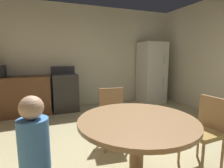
{
  "coord_description": "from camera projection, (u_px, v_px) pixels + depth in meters",
  "views": [
    {
      "loc": [
        -0.99,
        -1.86,
        1.36
      ],
      "look_at": [
        0.15,
        1.08,
        0.87
      ],
      "focal_mm": 28.52,
      "sensor_mm": 36.0,
      "label": 1
    }
  ],
  "objects": [
    {
      "name": "kitchen_counter",
      "position": [
        10.0,
        97.0,
        4.04
      ],
      "size": [
        1.74,
        0.6,
        0.9
      ],
      "primitive_type": "cube",
      "color": "brown",
      "rests_on": "ground"
    },
    {
      "name": "oven_range",
      "position": [
        65.0,
        92.0,
        4.47
      ],
      "size": [
        0.6,
        0.6,
        1.1
      ],
      "color": "#2D2B28",
      "rests_on": "ground"
    },
    {
      "name": "person_child",
      "position": [
        35.0,
        163.0,
        1.32
      ],
      "size": [
        0.25,
        0.25,
        1.09
      ],
      "rotation": [
        0.0,
        0.0,
        6.41
      ],
      "color": "#665B51",
      "rests_on": "ground"
    },
    {
      "name": "dining_table",
      "position": [
        137.0,
        134.0,
        1.76
      ],
      "size": [
        1.16,
        1.16,
        0.76
      ],
      "color": "#9E754C",
      "rests_on": "ground"
    },
    {
      "name": "chair_north",
      "position": [
        113.0,
        113.0,
        2.72
      ],
      "size": [
        0.45,
        0.45,
        0.87
      ],
      "rotation": [
        0.0,
        0.0,
        4.58
      ],
      "color": "#9E754C",
      "rests_on": "ground"
    },
    {
      "name": "chair_east",
      "position": [
        206.0,
        127.0,
        2.17
      ],
      "size": [
        0.42,
        0.42,
        0.87
      ],
      "rotation": [
        0.0,
        0.0,
        3.2
      ],
      "color": "#9E754C",
      "rests_on": "ground"
    },
    {
      "name": "ground_plane",
      "position": [
        131.0,
        164.0,
        2.28
      ],
      "size": [
        14.0,
        14.0,
        0.0
      ],
      "primitive_type": "plane",
      "color": "tan"
    },
    {
      "name": "refrigerator",
      "position": [
        151.0,
        73.0,
        5.25
      ],
      "size": [
        0.68,
        0.68,
        1.76
      ],
      "color": "silver",
      "rests_on": "ground"
    },
    {
      "name": "wall_back",
      "position": [
        81.0,
        57.0,
        4.88
      ],
      "size": [
        5.78,
        0.12,
        2.7
      ],
      "primitive_type": "cube",
      "color": "beige",
      "rests_on": "ground"
    }
  ]
}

